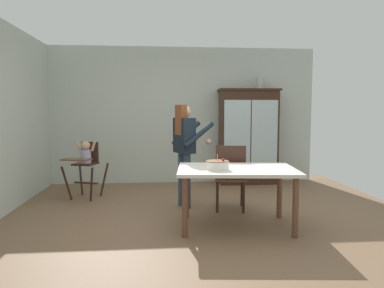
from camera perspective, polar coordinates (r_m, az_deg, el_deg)
The scene contains 9 objects.
ground_plane at distance 4.87m, azimuth 0.60°, elevation -11.97°, with size 6.24×6.24×0.00m, color brown.
wall_back at distance 7.27m, azimuth -1.47°, elevation 4.52°, with size 5.32×0.06×2.70m, color beige.
china_cabinet at distance 7.23m, azimuth 8.87°, elevation 1.22°, with size 1.18×0.48×1.87m.
ceramic_vase at distance 7.29m, azimuth 10.68°, elevation 9.48°, with size 0.13×0.13×0.27m.
high_chair_with_toddler at distance 6.20m, azimuth -16.47°, elevation -2.26°, with size 0.72×0.80×0.95m.
adult_person at distance 5.36m, azimuth -1.15°, elevation 0.19°, with size 0.64×0.63×1.53m.
dining_table at distance 4.50m, azimuth 7.04°, elevation -4.98°, with size 1.52×1.09×0.74m.
birthday_cake at distance 4.33m, azimuth 4.03°, elevation -3.36°, with size 0.28×0.28×0.19m.
dining_chair_far_side at distance 5.19m, azimuth 6.08°, elevation -4.60°, with size 0.51×0.51×0.96m.
Camera 1 is at (-0.47, -4.63, 1.44)m, focal length 33.76 mm.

